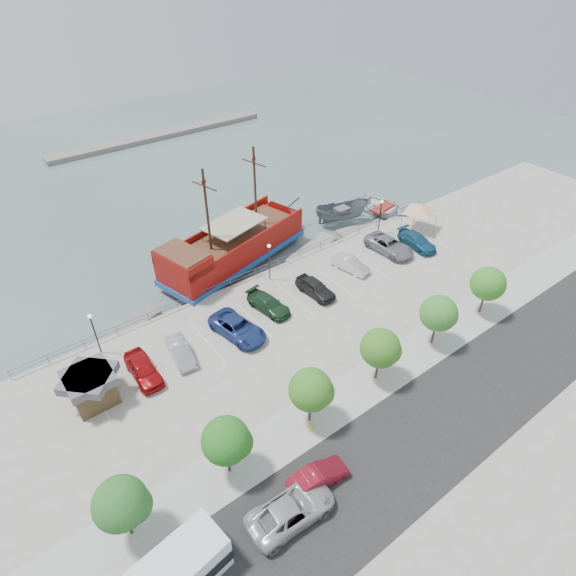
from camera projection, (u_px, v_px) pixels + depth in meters
ground at (308, 319)px, 46.98m from camera, size 160.00×160.00×0.00m
land_slab at (498, 473)px, 33.36m from camera, size 100.00×58.00×1.20m
street at (442, 420)px, 36.18m from camera, size 100.00×8.00×0.04m
sidewalk at (384, 372)px, 39.99m from camera, size 100.00×4.00×0.05m
seawall_railing at (263, 269)px, 51.02m from camera, size 50.00×0.06×1.00m
far_shore at (160, 135)px, 86.54m from camera, size 40.00×3.00×0.80m
pirate_ship at (243, 242)px, 54.13m from camera, size 21.13×10.50×13.08m
patrol_boat at (342, 214)px, 61.04m from camera, size 7.50×5.04×2.72m
speedboat at (383, 209)px, 63.29m from camera, size 6.62×8.35×1.56m
dock_west at (127, 327)px, 45.65m from camera, size 7.27×4.08×0.40m
dock_mid at (312, 250)px, 56.49m from camera, size 8.10×4.41×0.45m
dock_east at (362, 229)px, 60.41m from camera, size 6.96×3.04×0.38m
shed at (91, 387)px, 36.81m from camera, size 3.47×3.47×2.85m
canopy_tent at (421, 204)px, 56.71m from camera, size 6.12×6.12×3.90m
street_van at (291, 510)px, 29.79m from camera, size 5.92×2.88×1.62m
street_sedan at (318, 476)px, 31.73m from camera, size 4.38×1.99×1.39m
fire_hydrant at (312, 427)px, 35.23m from camera, size 0.24×0.24×0.69m
lamp_post_left at (93, 327)px, 40.13m from camera, size 0.36×0.36×4.28m
lamp_post_mid at (269, 256)px, 48.73m from camera, size 0.36×0.36×4.28m
lamp_post_right at (381, 211)px, 56.38m from camera, size 0.36×0.36×4.28m
tree_a at (124, 504)px, 27.51m from camera, size 3.30×3.20×5.00m
tree_b at (228, 441)px, 30.86m from camera, size 3.30×3.20×5.00m
tree_c at (313, 390)px, 34.21m from camera, size 3.30×3.20×5.00m
tree_d at (382, 349)px, 37.55m from camera, size 3.30×3.20×5.00m
tree_e at (440, 314)px, 40.90m from camera, size 3.30×3.20×5.00m
tree_f at (489, 284)px, 44.25m from camera, size 3.30×3.20×5.00m
parked_car_a at (143, 369)px, 39.19m from camera, size 2.06×4.90×1.66m
parked_car_b at (180, 351)px, 40.96m from camera, size 2.06×4.48×1.43m
parked_car_c at (238, 328)px, 43.21m from camera, size 3.70×6.21×1.62m
parked_car_d at (268, 304)px, 46.08m from camera, size 2.71×5.13×1.42m
parked_car_e at (315, 288)px, 48.00m from camera, size 2.17×4.77×1.59m
parked_car_f at (350, 264)px, 51.44m from camera, size 2.36×4.58×1.44m
parked_car_g at (389, 245)px, 54.24m from camera, size 3.06×6.06×1.64m
parked_car_h at (417, 241)px, 55.14m from camera, size 2.52×5.30×1.49m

